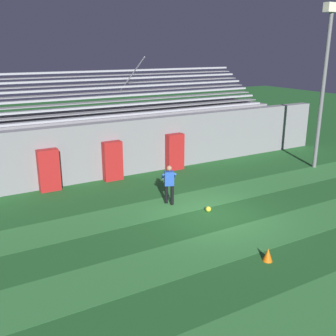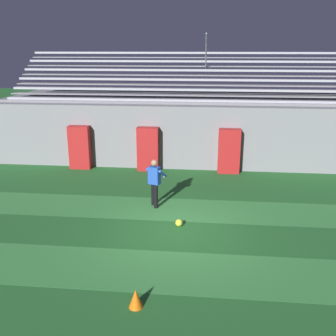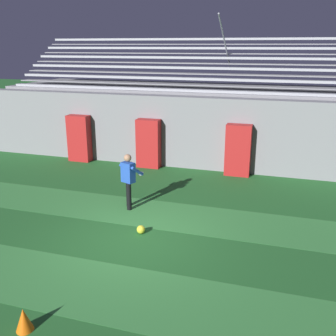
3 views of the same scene
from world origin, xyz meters
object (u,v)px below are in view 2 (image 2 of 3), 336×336
(soccer_ball, at_px, (179,223))
(traffic_cone, at_px, (136,298))
(padding_pillar_far_left, at_px, (80,147))
(padding_pillar_gate_left, at_px, (148,149))
(padding_pillar_gate_right, at_px, (229,151))
(goalkeeper, at_px, (155,180))

(soccer_ball, relative_size, traffic_cone, 0.52)
(soccer_ball, height_order, traffic_cone, traffic_cone)
(padding_pillar_far_left, bearing_deg, traffic_cone, -66.02)
(padding_pillar_gate_left, relative_size, padding_pillar_gate_right, 1.00)
(padding_pillar_gate_left, xyz_separation_m, padding_pillar_gate_right, (3.53, 0.00, 0.00))
(padding_pillar_gate_left, height_order, goalkeeper, padding_pillar_gate_left)
(padding_pillar_far_left, bearing_deg, padding_pillar_gate_right, 0.00)
(padding_pillar_gate_left, xyz_separation_m, traffic_cone, (1.18, -9.56, -0.75))
(padding_pillar_far_left, bearing_deg, soccer_ball, -48.89)
(padding_pillar_far_left, relative_size, traffic_cone, 4.59)
(padding_pillar_far_left, distance_m, soccer_ball, 7.44)
(padding_pillar_gate_right, xyz_separation_m, traffic_cone, (-2.34, -9.56, -0.75))
(traffic_cone, bearing_deg, goalkeeper, 93.46)
(goalkeeper, bearing_deg, traffic_cone, -86.54)
(padding_pillar_gate_right, distance_m, traffic_cone, 9.87)
(padding_pillar_gate_right, bearing_deg, padding_pillar_gate_left, 180.00)
(padding_pillar_gate_right, height_order, soccer_ball, padding_pillar_gate_right)
(goalkeeper, relative_size, traffic_cone, 3.98)
(padding_pillar_gate_right, height_order, goalkeeper, padding_pillar_gate_right)
(padding_pillar_gate_left, distance_m, goalkeeper, 4.16)
(soccer_ball, bearing_deg, traffic_cone, -98.68)
(padding_pillar_gate_left, distance_m, padding_pillar_far_left, 3.07)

